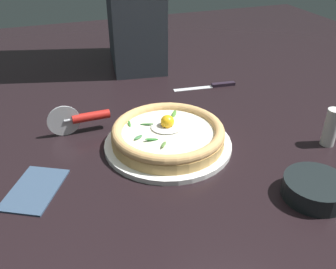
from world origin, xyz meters
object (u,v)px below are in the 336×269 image
object	(u,v)px
pizza	(168,134)
table_knife	(214,86)
side_bowl	(315,189)
pepper_shaker	(331,127)
folded_napkin	(35,189)
pizza_cutter	(83,118)

from	to	relation	value
pizza	table_knife	size ratio (longest dim) A/B	1.31
side_bowl	table_knife	size ratio (longest dim) A/B	0.62
side_bowl	pepper_shaker	size ratio (longest dim) A/B	1.35
folded_napkin	pizza	bearing A→B (deg)	11.83
table_knife	pizza	bearing A→B (deg)	-132.33
pizza	side_bowl	distance (m)	0.33
pizza	side_bowl	world-z (taller)	pizza
pizza_cutter	table_knife	world-z (taller)	pizza_cutter
side_bowl	pizza_cutter	world-z (taller)	pizza_cutter
pizza_cutter	pepper_shaker	bearing A→B (deg)	-25.10
pizza	table_knife	distance (m)	0.37
table_knife	pepper_shaker	xyz separation A→B (m)	(0.11, -0.39, 0.04)
folded_napkin	pepper_shaker	distance (m)	0.66
pizza	folded_napkin	bearing A→B (deg)	-168.17
table_knife	pepper_shaker	distance (m)	0.41
pizza	pizza_cutter	size ratio (longest dim) A/B	1.72
pizza_cutter	table_knife	bearing A→B (deg)	18.52
table_knife	folded_napkin	distance (m)	0.65
side_bowl	folded_napkin	world-z (taller)	side_bowl
pizza	pepper_shaker	distance (m)	0.38
pizza_cutter	folded_napkin	bearing A→B (deg)	-123.21
pizza	pizza_cutter	world-z (taller)	pizza_cutter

